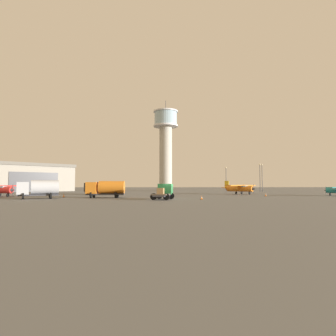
# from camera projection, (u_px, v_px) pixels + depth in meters

# --- Properties ---
(ground_plane) EXTENTS (400.00, 400.00, 0.00)m
(ground_plane) POSITION_uv_depth(u_px,v_px,m) (171.00, 199.00, 46.59)
(ground_plane) COLOR #60605E
(control_tower) EXTENTS (9.23, 9.23, 34.22)m
(control_tower) POSITION_uv_depth(u_px,v_px,m) (166.00, 141.00, 108.26)
(control_tower) COLOR #B2AD9E
(control_tower) RESTS_ON ground_plane
(hangar) EXTENTS (34.02, 33.25, 9.41)m
(hangar) POSITION_uv_depth(u_px,v_px,m) (25.00, 178.00, 99.40)
(hangar) COLOR gray
(hangar) RESTS_ON ground_plane
(airplane_orange) EXTENTS (9.23, 8.68, 3.24)m
(airplane_orange) POSITION_uv_depth(u_px,v_px,m) (239.00, 188.00, 68.77)
(airplane_orange) COLOR orange
(airplane_orange) RESTS_ON ground_plane
(truck_flatbed_green) EXTENTS (3.87, 5.93, 2.45)m
(truck_flatbed_green) POSITION_uv_depth(u_px,v_px,m) (164.00, 192.00, 45.58)
(truck_flatbed_green) COLOR #38383D
(truck_flatbed_green) RESTS_ON ground_plane
(truck_box_black) EXTENTS (6.30, 6.11, 2.71)m
(truck_box_black) POSITION_uv_depth(u_px,v_px,m) (99.00, 188.00, 67.23)
(truck_box_black) COLOR #38383D
(truck_box_black) RESTS_ON ground_plane
(truck_fuel_tanker_silver) EXTENTS (6.70, 4.76, 3.04)m
(truck_fuel_tanker_silver) POSITION_uv_depth(u_px,v_px,m) (39.00, 188.00, 47.24)
(truck_fuel_tanker_silver) COLOR #38383D
(truck_fuel_tanker_silver) RESTS_ON ground_plane
(truck_fuel_tanker_orange) EXTENTS (6.64, 3.24, 2.96)m
(truck_fuel_tanker_orange) POSITION_uv_depth(u_px,v_px,m) (106.00, 188.00, 50.58)
(truck_fuel_tanker_orange) COLOR #38383D
(truck_fuel_tanker_orange) RESTS_ON ground_plane
(light_post_west) EXTENTS (0.44, 0.44, 8.90)m
(light_post_west) POSITION_uv_depth(u_px,v_px,m) (260.00, 175.00, 90.23)
(light_post_west) COLOR #38383D
(light_post_west) RESTS_ON ground_plane
(light_post_east) EXTENTS (0.44, 0.44, 8.24)m
(light_post_east) POSITION_uv_depth(u_px,v_px,m) (226.00, 177.00, 95.82)
(light_post_east) COLOR #38383D
(light_post_east) RESTS_ON ground_plane
(light_post_north) EXTENTS (0.44, 0.44, 9.07)m
(light_post_north) POSITION_uv_depth(u_px,v_px,m) (262.00, 175.00, 94.00)
(light_post_north) COLOR #38383D
(light_post_north) RESTS_ON ground_plane
(traffic_cone_near_left) EXTENTS (0.36, 0.36, 0.72)m
(traffic_cone_near_left) POSITION_uv_depth(u_px,v_px,m) (64.00, 195.00, 52.68)
(traffic_cone_near_left) COLOR black
(traffic_cone_near_left) RESTS_ON ground_plane
(traffic_cone_near_right) EXTENTS (0.36, 0.36, 0.58)m
(traffic_cone_near_right) POSITION_uv_depth(u_px,v_px,m) (202.00, 198.00, 44.34)
(traffic_cone_near_right) COLOR black
(traffic_cone_near_right) RESTS_ON ground_plane
(traffic_cone_mid_apron) EXTENTS (0.36, 0.36, 0.68)m
(traffic_cone_mid_apron) POSITION_uv_depth(u_px,v_px,m) (266.00, 195.00, 56.82)
(traffic_cone_mid_apron) COLOR black
(traffic_cone_mid_apron) RESTS_ON ground_plane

